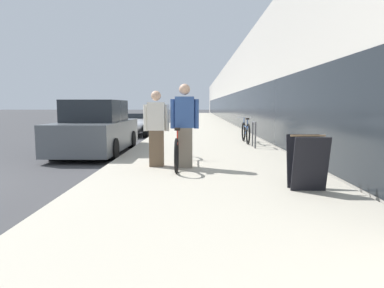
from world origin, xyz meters
TOP-DOWN VIEW (x-y plane):
  - sidewalk_slab at (5.83, 21.00)m, footprint 4.68×70.00m
  - storefront_facade at (13.20, 29.00)m, footprint 10.01×70.00m
  - tandem_bicycle at (5.16, 2.16)m, footprint 0.52×2.78m
  - person_rider at (5.31, 1.80)m, footprint 0.62×0.24m
  - person_bystander at (4.67, 1.94)m, footprint 0.57×0.22m
  - bike_rack_hoop at (7.44, 5.46)m, footprint 0.05×0.60m
  - cruiser_bike_nearest at (7.38, 6.86)m, footprint 0.52×1.88m
  - sandwich_board_sign at (7.36, -0.16)m, footprint 0.56×0.56m
  - parked_sedan_curbside at (2.49, 4.82)m, footprint 1.85×4.41m
  - vintage_roadster_curbside at (2.41, 11.17)m, footprint 1.88×4.11m

SIDE VIEW (x-z plane):
  - sidewalk_slab at x=5.83m, z-range 0.00..0.12m
  - vintage_roadster_curbside at x=2.41m, z-range -0.07..1.00m
  - tandem_bicycle at x=5.16m, z-range 0.05..0.95m
  - cruiser_bike_nearest at x=7.38m, z-range 0.04..0.97m
  - sandwich_board_sign at x=7.36m, z-range 0.12..1.02m
  - bike_rack_hoop at x=7.44m, z-range 0.21..1.05m
  - parked_sedan_curbside at x=2.49m, z-range -0.08..1.56m
  - person_bystander at x=4.67m, z-range 0.12..1.81m
  - person_rider at x=5.31m, z-range 0.12..1.95m
  - storefront_facade at x=13.20m, z-range -0.01..5.12m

